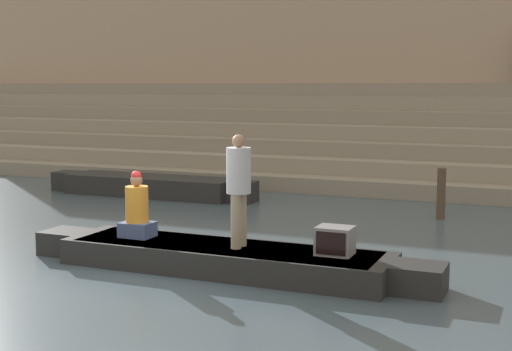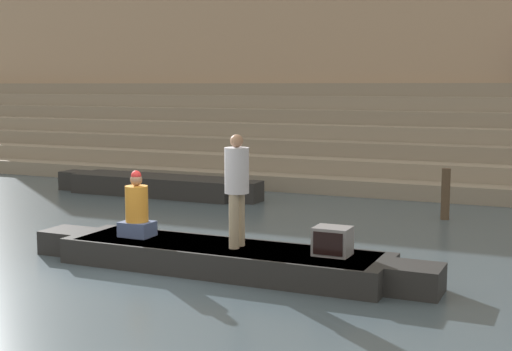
{
  "view_description": "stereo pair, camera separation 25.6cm",
  "coord_description": "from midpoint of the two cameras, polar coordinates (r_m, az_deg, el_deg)",
  "views": [
    {
      "loc": [
        5.57,
        -8.47,
        2.73
      ],
      "look_at": [
        1.13,
        1.99,
        1.28
      ],
      "focal_mm": 50.0,
      "sensor_mm": 36.0,
      "label": 1
    },
    {
      "loc": [
        5.81,
        -8.36,
        2.73
      ],
      "look_at": [
        1.13,
        1.99,
        1.28
      ],
      "focal_mm": 50.0,
      "sensor_mm": 36.0,
      "label": 2
    }
  ],
  "objects": [
    {
      "name": "ghat_steps",
      "position": [
        21.12,
        7.3,
        2.5
      ],
      "size": [
        36.0,
        5.51,
        2.78
      ],
      "color": "gray",
      "rests_on": "ground"
    },
    {
      "name": "ground_plane",
      "position": [
        10.52,
        -10.79,
        -7.9
      ],
      "size": [
        120.0,
        120.0,
        0.0
      ],
      "primitive_type": "plane",
      "color": "#3D4C56"
    },
    {
      "name": "person_standing",
      "position": [
        10.26,
        -2.11,
        -0.61
      ],
      "size": [
        0.35,
        0.35,
        1.65
      ],
      "rotation": [
        0.0,
        0.0,
        -0.27
      ],
      "color": "gray",
      "rests_on": "rowboat_main"
    },
    {
      "name": "tv_set",
      "position": [
        9.98,
        5.6,
        -5.21
      ],
      "size": [
        0.5,
        0.41,
        0.4
      ],
      "rotation": [
        0.0,
        0.0,
        0.1
      ],
      "color": "slate",
      "rests_on": "rowboat_main"
    },
    {
      "name": "back_wall",
      "position": [
        23.54,
        9.11,
        8.87
      ],
      "size": [
        34.2,
        1.28,
        6.9
      ],
      "color": "tan",
      "rests_on": "ground"
    },
    {
      "name": "mooring_post",
      "position": [
        15.01,
        14.12,
        -1.4
      ],
      "size": [
        0.18,
        0.18,
        1.05
      ],
      "primitive_type": "cylinder",
      "color": "#473828",
      "rests_on": "ground"
    },
    {
      "name": "person_rowing",
      "position": [
        11.22,
        -10.14,
        -2.82
      ],
      "size": [
        0.5,
        0.39,
        1.04
      ],
      "rotation": [
        0.0,
        0.0,
        -0.01
      ],
      "color": "#3D4C75",
      "rests_on": "rowboat_main"
    },
    {
      "name": "moored_boat_shore",
      "position": [
        17.85,
        -8.86,
        -0.78
      ],
      "size": [
        5.6,
        1.14,
        0.48
      ],
      "rotation": [
        0.0,
        0.0,
        -0.08
      ],
      "color": "black",
      "rests_on": "ground"
    },
    {
      "name": "rowboat_main",
      "position": [
        10.58,
        -3.26,
        -6.55
      ],
      "size": [
        6.39,
        1.35,
        0.38
      ],
      "rotation": [
        0.0,
        0.0,
        -0.05
      ],
      "color": "black",
      "rests_on": "ground"
    }
  ]
}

